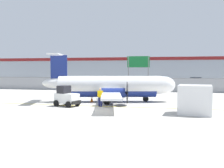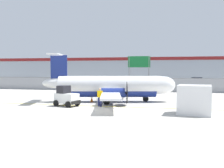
# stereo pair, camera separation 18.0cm
# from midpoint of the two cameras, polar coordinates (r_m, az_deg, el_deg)

# --- Properties ---
(ground_plane) EXTENTS (140.00, 140.00, 0.01)m
(ground_plane) POSITION_cam_midpoint_polar(r_m,az_deg,el_deg) (23.11, -3.68, -5.04)
(ground_plane) COLOR #BCB7AD
(perimeter_fence) EXTENTS (98.00, 0.10, 2.10)m
(perimeter_fence) POSITION_cam_midpoint_polar(r_m,az_deg,el_deg) (38.57, 2.84, 0.00)
(perimeter_fence) COLOR gray
(perimeter_fence) RESTS_ON ground
(parking_lot_strip) EXTENTS (98.00, 17.00, 0.12)m
(parking_lot_strip) POSITION_cam_midpoint_polar(r_m,az_deg,el_deg) (49.99, 4.99, -0.44)
(parking_lot_strip) COLOR #38383A
(parking_lot_strip) RESTS_ON ground
(background_building) EXTENTS (91.00, 8.10, 6.50)m
(background_building) POSITION_cam_midpoint_polar(r_m,az_deg,el_deg) (68.26, 6.97, 3.25)
(background_building) COLOR #A8B2BC
(background_building) RESTS_ON ground
(commuter_airplane) EXTENTS (13.82, 15.97, 4.92)m
(commuter_airplane) POSITION_cam_midpoint_polar(r_m,az_deg,el_deg) (25.94, 0.27, -0.56)
(commuter_airplane) COLOR white
(commuter_airplane) RESTS_ON ground
(baggage_tug) EXTENTS (2.57, 2.04, 1.88)m
(baggage_tug) POSITION_cam_midpoint_polar(r_m,az_deg,el_deg) (23.32, -10.23, -2.91)
(baggage_tug) COLOR silver
(baggage_tug) RESTS_ON ground
(ground_crew_worker) EXTENTS (0.55, 0.39, 1.70)m
(ground_crew_worker) POSITION_cam_midpoint_polar(r_m,az_deg,el_deg) (22.68, -2.56, -2.78)
(ground_crew_worker) COLOR #191E4C
(ground_crew_worker) RESTS_ON ground
(cargo_container) EXTENTS (2.65, 2.31, 2.20)m
(cargo_container) POSITION_cam_midpoint_polar(r_m,az_deg,el_deg) (19.77, 18.54, -3.44)
(cargo_container) COLOR silver
(cargo_container) RESTS_ON ground
(traffic_cone_near_left) EXTENTS (0.36, 0.36, 0.64)m
(traffic_cone_near_left) POSITION_cam_midpoint_polar(r_m,az_deg,el_deg) (26.16, -4.46, -3.38)
(traffic_cone_near_left) COLOR orange
(traffic_cone_near_left) RESTS_ON ground
(traffic_cone_near_right) EXTENTS (0.36, 0.36, 0.64)m
(traffic_cone_near_right) POSITION_cam_midpoint_polar(r_m,az_deg,el_deg) (30.57, -11.82, -2.46)
(traffic_cone_near_right) COLOR orange
(traffic_cone_near_right) RESTS_ON ground
(parked_car_0) EXTENTS (4.33, 2.29, 1.58)m
(parked_car_0) POSITION_cam_midpoint_polar(r_m,az_deg,el_deg) (48.82, -10.61, 0.40)
(parked_car_0) COLOR red
(parked_car_0) RESTS_ON parking_lot_strip
(parked_car_1) EXTENTS (4.33, 2.28, 1.58)m
(parked_car_1) POSITION_cam_midpoint_polar(r_m,az_deg,el_deg) (46.42, -1.11, 0.30)
(parked_car_1) COLOR red
(parked_car_1) RESTS_ON parking_lot_strip
(parked_car_2) EXTENTS (4.33, 2.27, 1.58)m
(parked_car_2) POSITION_cam_midpoint_polar(r_m,az_deg,el_deg) (53.22, 8.99, 0.66)
(parked_car_2) COLOR slate
(parked_car_2) RESTS_ON parking_lot_strip
(parked_car_3) EXTENTS (4.29, 2.20, 1.58)m
(parked_car_3) POSITION_cam_midpoint_polar(r_m,az_deg,el_deg) (55.94, 18.74, 0.65)
(parked_car_3) COLOR navy
(parked_car_3) RESTS_ON parking_lot_strip
(highway_sign) EXTENTS (3.60, 0.14, 5.50)m
(highway_sign) POSITION_cam_midpoint_polar(r_m,az_deg,el_deg) (40.56, 6.31, 4.42)
(highway_sign) COLOR slate
(highway_sign) RESTS_ON ground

